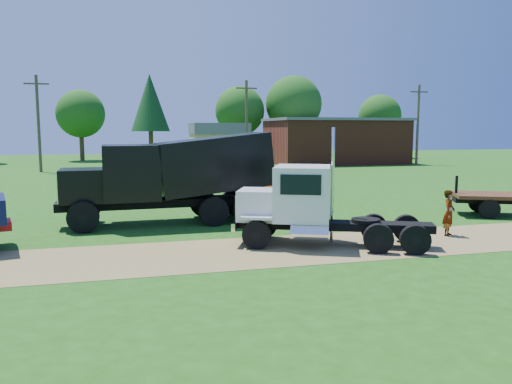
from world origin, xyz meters
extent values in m
plane|color=#1D4910|center=(0.00, 0.00, 0.00)|extent=(140.00, 140.00, 0.00)
cube|color=olive|center=(0.00, 0.00, 0.01)|extent=(120.00, 4.20, 0.01)
cube|color=black|center=(0.76, 0.17, 0.71)|extent=(6.44, 3.41, 0.27)
cylinder|color=black|center=(-1.97, 0.32, 0.49)|extent=(1.02, 0.67, 0.98)
cylinder|color=black|center=(-1.97, 0.32, 0.49)|extent=(0.44, 0.44, 0.34)
cylinder|color=black|center=(-1.22, 2.06, 0.49)|extent=(1.02, 0.67, 0.98)
cylinder|color=black|center=(-1.22, 2.06, 0.49)|extent=(0.44, 0.44, 0.34)
cylinder|color=black|center=(1.69, -1.26, 0.49)|extent=(1.02, 0.67, 0.98)
cylinder|color=black|center=(1.69, -1.26, 0.49)|extent=(0.44, 0.44, 0.34)
cylinder|color=black|center=(2.44, 0.48, 0.49)|extent=(1.02, 0.67, 0.98)
cylinder|color=black|center=(2.44, 0.48, 0.49)|extent=(0.44, 0.44, 0.34)
cylinder|color=black|center=(2.75, -1.72, 0.49)|extent=(1.02, 0.67, 0.98)
cylinder|color=black|center=(2.75, -1.72, 0.49)|extent=(0.44, 0.44, 0.34)
cylinder|color=black|center=(3.50, 0.02, 0.49)|extent=(1.02, 0.67, 0.98)
cylinder|color=black|center=(3.50, 0.02, 0.49)|extent=(0.44, 0.44, 0.34)
cube|color=silver|center=(-1.56, 1.17, 1.38)|extent=(2.06, 2.02, 1.06)
cube|color=silver|center=(-2.29, 1.49, 1.33)|extent=(0.59, 1.25, 0.89)
cube|color=silver|center=(-2.33, 1.51, 0.71)|extent=(0.93, 1.93, 0.27)
cube|color=silver|center=(-0.25, 0.61, 1.82)|extent=(2.55, 2.69, 1.86)
cube|color=black|center=(-1.09, 0.97, 2.22)|extent=(0.74, 1.65, 0.75)
cube|color=black|center=(-0.68, -0.38, 2.22)|extent=(1.24, 0.56, 0.67)
cube|color=black|center=(0.17, 1.59, 2.22)|extent=(1.24, 0.56, 0.67)
cube|color=silver|center=(-1.97, 0.32, 1.06)|extent=(1.14, 0.79, 0.09)
cube|color=silver|center=(-1.22, 2.06, 1.06)|extent=(1.14, 0.79, 0.09)
cylinder|color=silver|center=(-0.37, -0.45, 0.62)|extent=(1.35, 0.98, 0.53)
cylinder|color=silver|center=(0.88, 0.65, 2.04)|extent=(0.16, 0.16, 4.08)
cylinder|color=black|center=(1.74, -0.25, 0.91)|extent=(1.28, 1.28, 0.11)
cube|color=black|center=(-4.51, 5.84, 0.90)|extent=(9.02, 1.42, 0.34)
cylinder|color=black|center=(-7.84, 4.55, 0.62)|extent=(1.25, 0.43, 1.24)
cylinder|color=black|center=(-7.84, 4.55, 0.62)|extent=(0.45, 0.43, 0.43)
cylinder|color=black|center=(-7.92, 6.90, 0.62)|extent=(1.25, 0.43, 1.24)
cylinder|color=black|center=(-7.92, 6.90, 0.62)|extent=(0.45, 0.43, 0.43)
cylinder|color=black|center=(-2.68, 4.72, 0.62)|extent=(1.25, 0.43, 1.24)
cylinder|color=black|center=(-2.68, 4.72, 0.62)|extent=(0.45, 0.43, 0.43)
cylinder|color=black|center=(-2.76, 7.08, 0.62)|extent=(1.25, 0.43, 1.24)
cylinder|color=black|center=(-2.76, 7.08, 0.62)|extent=(0.45, 0.43, 0.43)
cylinder|color=black|center=(-1.22, 4.77, 0.62)|extent=(1.25, 0.43, 1.24)
cylinder|color=black|center=(-1.22, 4.77, 0.62)|extent=(0.45, 0.43, 0.43)
cylinder|color=black|center=(-1.30, 7.12, 0.62)|extent=(1.25, 0.43, 1.24)
cylinder|color=black|center=(-1.30, 7.12, 0.62)|extent=(0.45, 0.43, 0.43)
cube|color=black|center=(-7.77, 5.73, 1.74)|extent=(2.08, 1.98, 1.35)
cube|color=silver|center=(-8.78, 5.70, 1.68)|extent=(0.15, 1.69, 1.12)
cube|color=black|center=(-5.97, 5.79, 2.25)|extent=(2.33, 2.77, 2.25)
cube|color=black|center=(-7.07, 5.75, 2.75)|extent=(0.13, 2.25, 0.90)
cube|color=black|center=(-2.49, 5.90, 2.53)|extent=(5.01, 2.86, 2.73)
imported|color=#D6600A|center=(2.09, 11.14, 0.69)|extent=(5.22, 2.87, 1.39)
cylinder|color=black|center=(9.63, 3.22, 0.45)|extent=(0.93, 0.62, 0.90)
cylinder|color=black|center=(10.41, 4.94, 0.45)|extent=(0.93, 0.62, 0.90)
cube|color=black|center=(8.87, 4.60, 1.40)|extent=(0.14, 0.14, 0.90)
imported|color=#999999|center=(5.58, 0.52, 0.87)|extent=(0.75, 0.74, 1.74)
imported|color=#999999|center=(-0.49, 5.41, 0.87)|extent=(1.01, 0.89, 1.74)
cube|color=maroon|center=(18.00, 40.00, 2.50)|extent=(15.00, 10.00, 5.00)
cube|color=#59595E|center=(18.00, 40.00, 5.15)|extent=(15.40, 10.40, 0.30)
cube|color=tan|center=(4.00, 40.00, 1.80)|extent=(6.00, 5.00, 3.60)
cube|color=#59595E|center=(4.00, 40.00, 4.10)|extent=(6.20, 5.40, 1.20)
cylinder|color=#463427|center=(-14.00, 35.00, 4.50)|extent=(0.28, 0.28, 9.00)
cube|color=#463427|center=(-14.00, 35.00, 8.20)|extent=(2.20, 0.14, 0.14)
cylinder|color=#463427|center=(6.00, 35.00, 4.50)|extent=(0.28, 0.28, 9.00)
cube|color=#463427|center=(6.00, 35.00, 8.20)|extent=(2.20, 0.14, 0.14)
cylinder|color=#463427|center=(26.00, 35.00, 4.50)|extent=(0.28, 0.28, 9.00)
cube|color=#463427|center=(26.00, 35.00, 8.20)|extent=(2.20, 0.14, 0.14)
cylinder|color=#311D14|center=(-11.64, 52.26, 1.61)|extent=(0.56, 0.56, 3.22)
sphere|color=#154511|center=(-11.64, 52.26, 5.99)|extent=(6.08, 6.08, 6.08)
cylinder|color=#311D14|center=(-3.08, 48.65, 1.91)|extent=(0.56, 0.56, 3.82)
cone|color=#0F3219|center=(-3.08, 48.65, 7.32)|extent=(4.81, 4.81, 7.10)
cylinder|color=#311D14|center=(8.63, 49.80, 1.73)|extent=(0.56, 0.56, 3.47)
sphere|color=#154511|center=(8.63, 49.80, 6.44)|extent=(6.54, 6.54, 6.54)
cylinder|color=#311D14|center=(15.80, 48.70, 1.99)|extent=(0.56, 0.56, 3.98)
sphere|color=#154511|center=(15.80, 48.70, 7.39)|extent=(7.51, 7.51, 7.51)
cylinder|color=#311D14|center=(28.79, 49.06, 1.59)|extent=(0.56, 0.56, 3.18)
sphere|color=#154511|center=(28.79, 49.06, 5.90)|extent=(5.99, 5.99, 5.99)
camera|label=1|loc=(-6.14, -15.59, 4.01)|focal=35.00mm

